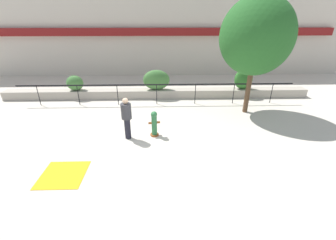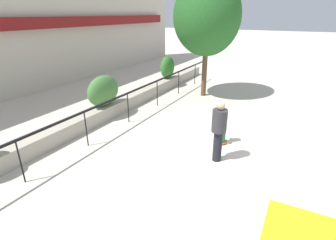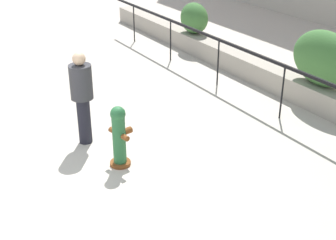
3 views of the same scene
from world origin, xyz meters
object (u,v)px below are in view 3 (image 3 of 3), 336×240
fire_hydrant (119,136)px  pedestrian (82,93)px  hedge_bush_0 (194,18)px  hedge_bush_1 (323,58)px

fire_hydrant → pedestrian: (-1.06, -0.19, 0.44)m
hedge_bush_0 → hedge_bush_1: bearing=0.0°
fire_hydrant → pedestrian: size_ratio=0.62×
fire_hydrant → hedge_bush_1: bearing=89.8°
hedge_bush_0 → pedestrian: 6.13m
pedestrian → hedge_bush_1: bearing=77.6°
hedge_bush_0 → pedestrian: bearing=-53.1°
hedge_bush_1 → fire_hydrant: size_ratio=1.44×
hedge_bush_1 → fire_hydrant: (-0.02, -4.70, -0.53)m
hedge_bush_0 → hedge_bush_1: (4.76, 0.00, 0.15)m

